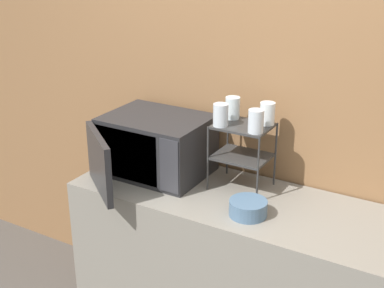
# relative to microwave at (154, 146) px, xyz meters

# --- Properties ---
(wall_back) EXTENTS (8.00, 0.06, 2.60)m
(wall_back) POSITION_rel_microwave_xyz_m (0.58, 0.30, 0.23)
(wall_back) COLOR olive
(wall_back) RESTS_ON ground_plane
(counter) EXTENTS (1.81, 0.60, 0.91)m
(counter) POSITION_rel_microwave_xyz_m (0.58, -0.04, -0.61)
(counter) COLOR gray
(counter) RESTS_ON ground_plane
(microwave) EXTENTS (0.55, 0.69, 0.31)m
(microwave) POSITION_rel_microwave_xyz_m (0.00, 0.00, 0.00)
(microwave) COLOR #262628
(microwave) RESTS_ON counter
(dish_rack) EXTENTS (0.28, 0.23, 0.34)m
(dish_rack) POSITION_rel_microwave_xyz_m (0.48, 0.08, 0.09)
(dish_rack) COLOR #333333
(dish_rack) RESTS_ON counter
(glass_front_left) EXTENTS (0.07, 0.07, 0.11)m
(glass_front_left) POSITION_rel_microwave_xyz_m (0.39, 0.01, 0.23)
(glass_front_left) COLOR silver
(glass_front_left) RESTS_ON dish_rack
(glass_back_right) EXTENTS (0.07, 0.07, 0.11)m
(glass_back_right) POSITION_rel_microwave_xyz_m (0.57, 0.15, 0.23)
(glass_back_right) COLOR silver
(glass_back_right) RESTS_ON dish_rack
(glass_front_right) EXTENTS (0.07, 0.07, 0.11)m
(glass_front_right) POSITION_rel_microwave_xyz_m (0.57, 0.02, 0.23)
(glass_front_right) COLOR silver
(glass_front_right) RESTS_ON dish_rack
(glass_back_left) EXTENTS (0.07, 0.07, 0.11)m
(glass_back_left) POSITION_rel_microwave_xyz_m (0.39, 0.14, 0.23)
(glass_back_left) COLOR silver
(glass_back_left) RESTS_ON dish_rack
(bowl) EXTENTS (0.18, 0.18, 0.07)m
(bowl) POSITION_rel_microwave_xyz_m (0.63, -0.17, -0.12)
(bowl) COLOR slate
(bowl) RESTS_ON counter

